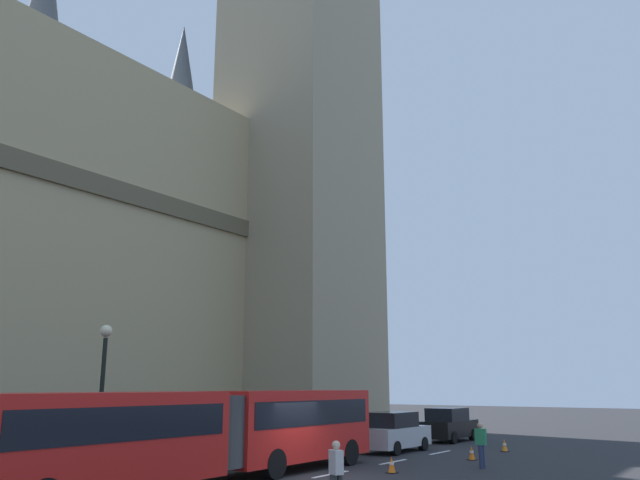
{
  "coord_description": "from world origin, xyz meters",
  "views": [
    {
      "loc": [
        -18.46,
        -13.33,
        3.08
      ],
      "look_at": [
        4.12,
        2.6,
        9.51
      ],
      "focal_mm": 35.25,
      "sensor_mm": 36.0,
      "label": 1
    }
  ],
  "objects_px": {
    "sedan_trailing": "(449,425)",
    "street_lamp": "(102,387)",
    "traffic_cone_middle": "(472,453)",
    "articulated_bus": "(211,427)",
    "traffic_cone_west": "(392,465)",
    "traffic_cone_east": "(505,445)",
    "pedestrian_near_cones": "(336,472)",
    "sedan_lead": "(394,432)",
    "pedestrian_by_kerb": "(481,443)"
  },
  "relations": [
    {
      "from": "traffic_cone_middle",
      "to": "pedestrian_by_kerb",
      "type": "height_order",
      "value": "pedestrian_by_kerb"
    },
    {
      "from": "traffic_cone_west",
      "to": "traffic_cone_middle",
      "type": "relative_size",
      "value": 1.0
    },
    {
      "from": "articulated_bus",
      "to": "traffic_cone_west",
      "type": "xyz_separation_m",
      "value": [
        5.64,
        -3.61,
        -1.46
      ]
    },
    {
      "from": "sedan_lead",
      "to": "traffic_cone_east",
      "type": "height_order",
      "value": "sedan_lead"
    },
    {
      "from": "pedestrian_near_cones",
      "to": "traffic_cone_east",
      "type": "bearing_deg",
      "value": 5.03
    },
    {
      "from": "street_lamp",
      "to": "sedan_lead",
      "type": "bearing_deg",
      "value": -19.08
    },
    {
      "from": "sedan_lead",
      "to": "street_lamp",
      "type": "bearing_deg",
      "value": 160.92
    },
    {
      "from": "traffic_cone_east",
      "to": "traffic_cone_middle",
      "type": "bearing_deg",
      "value": -179.04
    },
    {
      "from": "traffic_cone_west",
      "to": "pedestrian_near_cones",
      "type": "height_order",
      "value": "pedestrian_near_cones"
    },
    {
      "from": "traffic_cone_west",
      "to": "pedestrian_near_cones",
      "type": "xyz_separation_m",
      "value": [
        -6.91,
        -2.2,
        0.63
      ]
    },
    {
      "from": "traffic_cone_west",
      "to": "traffic_cone_east",
      "type": "distance_m",
      "value": 9.92
    },
    {
      "from": "sedan_trailing",
      "to": "street_lamp",
      "type": "bearing_deg",
      "value": 167.89
    },
    {
      "from": "traffic_cone_east",
      "to": "sedan_trailing",
      "type": "bearing_deg",
      "value": 50.31
    },
    {
      "from": "sedan_lead",
      "to": "traffic_cone_west",
      "type": "distance_m",
      "value": 7.53
    },
    {
      "from": "sedan_lead",
      "to": "pedestrian_by_kerb",
      "type": "distance_m",
      "value": 6.66
    },
    {
      "from": "sedan_trailing",
      "to": "pedestrian_by_kerb",
      "type": "relative_size",
      "value": 2.6
    },
    {
      "from": "traffic_cone_east",
      "to": "street_lamp",
      "type": "height_order",
      "value": "street_lamp"
    },
    {
      "from": "street_lamp",
      "to": "pedestrian_near_cones",
      "type": "relative_size",
      "value": 3.12
    },
    {
      "from": "sedan_trailing",
      "to": "street_lamp",
      "type": "distance_m",
      "value": 20.85
    },
    {
      "from": "pedestrian_near_cones",
      "to": "sedan_lead",
      "type": "bearing_deg",
      "value": 22.89
    },
    {
      "from": "street_lamp",
      "to": "pedestrian_near_cones",
      "type": "height_order",
      "value": "street_lamp"
    },
    {
      "from": "articulated_bus",
      "to": "pedestrian_near_cones",
      "type": "xyz_separation_m",
      "value": [
        -1.27,
        -5.81,
        -0.83
      ]
    },
    {
      "from": "pedestrian_near_cones",
      "to": "pedestrian_by_kerb",
      "type": "relative_size",
      "value": 1.0
    },
    {
      "from": "street_lamp",
      "to": "articulated_bus",
      "type": "bearing_deg",
      "value": -77.15
    },
    {
      "from": "sedan_lead",
      "to": "pedestrian_near_cones",
      "type": "height_order",
      "value": "sedan_lead"
    },
    {
      "from": "traffic_cone_middle",
      "to": "traffic_cone_east",
      "type": "distance_m",
      "value": 4.31
    },
    {
      "from": "traffic_cone_middle",
      "to": "traffic_cone_east",
      "type": "height_order",
      "value": "same"
    },
    {
      "from": "sedan_trailing",
      "to": "traffic_cone_middle",
      "type": "relative_size",
      "value": 7.59
    },
    {
      "from": "sedan_trailing",
      "to": "traffic_cone_east",
      "type": "xyz_separation_m",
      "value": [
        -3.73,
        -4.49,
        -0.63
      ]
    },
    {
      "from": "traffic_cone_west",
      "to": "traffic_cone_east",
      "type": "bearing_deg",
      "value": -4.19
    },
    {
      "from": "traffic_cone_west",
      "to": "traffic_cone_middle",
      "type": "xyz_separation_m",
      "value": [
        5.58,
        -0.8,
        0.0
      ]
    },
    {
      "from": "street_lamp",
      "to": "pedestrian_by_kerb",
      "type": "relative_size",
      "value": 3.12
    },
    {
      "from": "traffic_cone_west",
      "to": "street_lamp",
      "type": "distance_m",
      "value": 10.86
    },
    {
      "from": "traffic_cone_west",
      "to": "traffic_cone_middle",
      "type": "height_order",
      "value": "same"
    },
    {
      "from": "traffic_cone_middle",
      "to": "pedestrian_by_kerb",
      "type": "relative_size",
      "value": 0.34
    },
    {
      "from": "sedan_trailing",
      "to": "street_lamp",
      "type": "height_order",
      "value": "street_lamp"
    },
    {
      "from": "articulated_bus",
      "to": "pedestrian_near_cones",
      "type": "distance_m",
      "value": 6.01
    },
    {
      "from": "traffic_cone_west",
      "to": "traffic_cone_east",
      "type": "height_order",
      "value": "same"
    },
    {
      "from": "sedan_trailing",
      "to": "pedestrian_near_cones",
      "type": "bearing_deg",
      "value": -163.79
    },
    {
      "from": "sedan_lead",
      "to": "traffic_cone_west",
      "type": "xyz_separation_m",
      "value": [
        -6.63,
        -3.52,
        -0.63
      ]
    },
    {
      "from": "sedan_lead",
      "to": "traffic_cone_middle",
      "type": "distance_m",
      "value": 4.49
    },
    {
      "from": "traffic_cone_west",
      "to": "traffic_cone_east",
      "type": "xyz_separation_m",
      "value": [
        9.89,
        -0.72,
        0.0
      ]
    },
    {
      "from": "sedan_lead",
      "to": "sedan_trailing",
      "type": "bearing_deg",
      "value": 2.03
    },
    {
      "from": "pedestrian_by_kerb",
      "to": "traffic_cone_east",
      "type": "bearing_deg",
      "value": 12.24
    },
    {
      "from": "traffic_cone_middle",
      "to": "pedestrian_near_cones",
      "type": "height_order",
      "value": "pedestrian_near_cones"
    },
    {
      "from": "traffic_cone_middle",
      "to": "traffic_cone_east",
      "type": "xyz_separation_m",
      "value": [
        4.31,
        0.07,
        0.0
      ]
    },
    {
      "from": "sedan_trailing",
      "to": "traffic_cone_middle",
      "type": "bearing_deg",
      "value": -150.42
    },
    {
      "from": "sedan_trailing",
      "to": "pedestrian_by_kerb",
      "type": "distance_m",
      "value": 12.01
    },
    {
      "from": "pedestrian_by_kerb",
      "to": "sedan_trailing",
      "type": "bearing_deg",
      "value": 29.67
    },
    {
      "from": "sedan_lead",
      "to": "street_lamp",
      "type": "height_order",
      "value": "street_lamp"
    }
  ]
}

